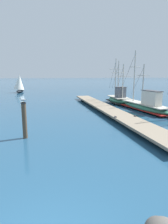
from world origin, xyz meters
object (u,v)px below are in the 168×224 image
object	(u,v)px
fishing_boat_2	(145,105)
distant_sailboat	(19,84)
fishing_boat_1	(118,98)
mooring_piling	(24,120)
perched_seagull	(23,100)

from	to	relation	value
fishing_boat_2	distant_sailboat	bearing A→B (deg)	122.80
distant_sailboat	fishing_boat_1	bearing A→B (deg)	-51.18
fishing_boat_1	fishing_boat_2	xyz separation A→B (m)	(0.69, -5.48, -0.02)
mooring_piling	distant_sailboat	bearing A→B (deg)	97.84
perched_seagull	distant_sailboat	distance (m)	29.83
mooring_piling	fishing_boat_1	bearing A→B (deg)	49.37
fishing_boat_1	mooring_piling	distance (m)	15.63
mooring_piling	perched_seagull	distance (m)	1.15
fishing_boat_1	perched_seagull	xyz separation A→B (m)	(-10.17, -11.85, 1.60)
fishing_boat_2	mooring_piling	distance (m)	12.61
fishing_boat_2	perched_seagull	xyz separation A→B (m)	(-10.86, -6.38, 1.62)
perched_seagull	distant_sailboat	size ratio (longest dim) A/B	0.09
fishing_boat_1	distant_sailboat	xyz separation A→B (m)	(-14.24, 17.70, 1.09)
fishing_boat_1	distant_sailboat	distance (m)	22.74
mooring_piling	distant_sailboat	size ratio (longest dim) A/B	0.50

